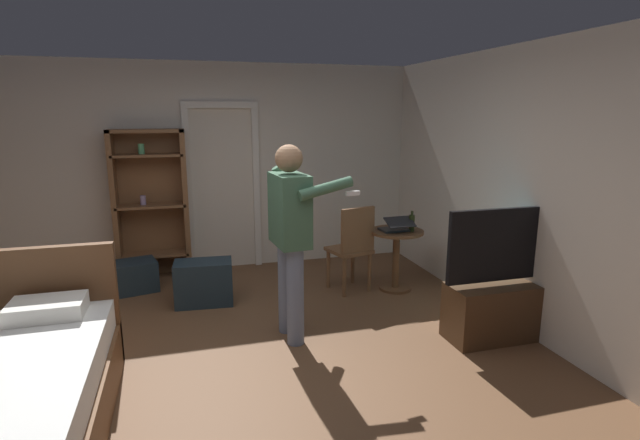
% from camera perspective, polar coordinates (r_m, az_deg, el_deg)
% --- Properties ---
extents(ground_plane, '(5.97, 5.97, 0.00)m').
position_cam_1_polar(ground_plane, '(4.11, -9.66, -16.88)').
color(ground_plane, brown).
extents(wall_back, '(5.51, 0.12, 2.61)m').
position_cam_1_polar(wall_back, '(6.39, -12.92, 5.92)').
color(wall_back, silver).
rests_on(wall_back, ground_plane).
extents(wall_right, '(0.12, 5.67, 2.61)m').
position_cam_1_polar(wall_right, '(4.73, 24.15, 2.91)').
color(wall_right, silver).
rests_on(wall_right, ground_plane).
extents(doorway_frame, '(0.93, 0.08, 2.13)m').
position_cam_1_polar(doorway_frame, '(6.33, -11.33, 5.19)').
color(doorway_frame, white).
rests_on(doorway_frame, ground_plane).
extents(bookshelf, '(0.86, 0.32, 1.81)m').
position_cam_1_polar(bookshelf, '(6.22, -19.17, 2.35)').
color(bookshelf, brown).
rests_on(bookshelf, ground_plane).
extents(tv_flatscreen, '(1.11, 0.40, 1.20)m').
position_cam_1_polar(tv_flatscreen, '(4.70, 20.25, -8.72)').
color(tv_flatscreen, '#4C331E').
rests_on(tv_flatscreen, ground_plane).
extents(side_table, '(0.60, 0.60, 0.70)m').
position_cam_1_polar(side_table, '(5.62, 8.91, -3.49)').
color(side_table, brown).
rests_on(side_table, ground_plane).
extents(laptop, '(0.34, 0.34, 0.17)m').
position_cam_1_polar(laptop, '(5.50, 8.93, -0.79)').
color(laptop, black).
rests_on(laptop, side_table).
extents(bottle_on_table, '(0.06, 0.06, 0.23)m').
position_cam_1_polar(bottle_on_table, '(5.52, 10.69, -0.31)').
color(bottle_on_table, '#272E12').
rests_on(bottle_on_table, side_table).
extents(wooden_chair, '(0.51, 0.51, 0.99)m').
position_cam_1_polar(wooden_chair, '(5.47, 3.85, -2.97)').
color(wooden_chair, brown).
rests_on(wooden_chair, ground_plane).
extents(person_blue_shirt, '(0.70, 0.63, 1.74)m').
position_cam_1_polar(person_blue_shirt, '(4.24, -3.43, -0.93)').
color(person_blue_shirt, slate).
rests_on(person_blue_shirt, ground_plane).
extents(suitcase_dark, '(0.57, 0.48, 0.35)m').
position_cam_1_polar(suitcase_dark, '(5.97, -20.96, -6.17)').
color(suitcase_dark, '#1E2D38').
rests_on(suitcase_dark, ground_plane).
extents(suitcase_small, '(0.62, 0.40, 0.47)m').
position_cam_1_polar(suitcase_small, '(5.36, -13.44, -7.14)').
color(suitcase_small, '#1E2D38').
rests_on(suitcase_small, ground_plane).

